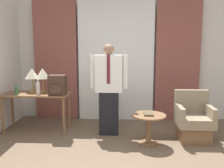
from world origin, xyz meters
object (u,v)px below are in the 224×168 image
table_lamp_right (43,74)px  bottle_by_lamp (16,91)px  table_lamp_left (32,74)px  backpack (58,85)px  desk (36,99)px  side_table (149,124)px  book (148,114)px  armchair (193,122)px  bottle_near_edge (38,88)px  person (109,87)px

table_lamp_right → bottle_by_lamp: bearing=-146.0°
table_lamp_left → backpack: 0.63m
desk → side_table: desk is taller
desk → book: size_ratio=5.87×
table_lamp_left → side_table: bearing=-17.1°
armchair → side_table: (-0.78, -0.23, 0.02)m
table_lamp_left → side_table: (2.16, -0.67, -0.73)m
side_table → book: 0.17m
bottle_near_edge → bottle_by_lamp: 0.39m
armchair → book: (-0.79, -0.24, 0.19)m
book → person: bearing=146.2°
person → side_table: person is taller
table_lamp_left → armchair: 3.07m
bottle_by_lamp → side_table: bearing=-9.4°
person → armchair: (1.47, -0.21, -0.56)m
table_lamp_left → armchair: size_ratio=0.55×
backpack → side_table: backpack is taller
table_lamp_right → armchair: size_ratio=0.55×
desk → bottle_near_edge: size_ratio=4.63×
table_lamp_right → side_table: 2.19m
bottle_near_edge → table_lamp_right: bearing=82.7°
table_lamp_left → table_lamp_right: same height
backpack → book: bearing=-14.9°
table_lamp_left → desk: bearing=-49.4°
backpack → armchair: bearing=-4.4°
table_lamp_left → person: (1.48, -0.22, -0.19)m
bottle_by_lamp → desk: bearing=27.0°
desk → bottle_by_lamp: (-0.30, -0.15, 0.18)m
person → bottle_near_edge: bearing=179.3°
bottle_near_edge → person: (1.30, -0.02, 0.04)m
backpack → side_table: bearing=-14.6°
table_lamp_right → backpack: 0.46m
backpack → book: backpack is taller
bottle_near_edge → bottle_by_lamp: (-0.38, -0.07, -0.04)m
desk → table_lamp_left: 0.48m
desk → person: size_ratio=0.76×
desk → person: person is taller
bottle_near_edge → backpack: 0.38m
side_table → backpack: bearing=165.4°
bottle_near_edge → bottle_by_lamp: bearing=-169.9°
bottle_near_edge → person: size_ratio=0.17×
person → side_table: bearing=-33.1°
desk → table_lamp_left: size_ratio=2.73×
table_lamp_left → side_table: size_ratio=0.83×
backpack → armchair: size_ratio=0.43×
bottle_by_lamp → side_table: (2.36, -0.39, -0.46)m
table_lamp_left → person: size_ratio=0.28×
desk → armchair: armchair is taller
bottle_by_lamp → armchair: size_ratio=0.21×
bottle_near_edge → side_table: 2.10m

